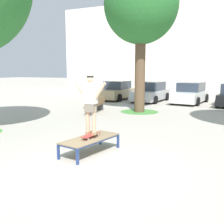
{
  "coord_description": "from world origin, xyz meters",
  "views": [
    {
      "loc": [
        3.27,
        -5.81,
        2.41
      ],
      "look_at": [
        -0.44,
        2.18,
        1.0
      ],
      "focal_mm": 42.58,
      "sensor_mm": 36.0,
      "label": 1
    }
  ],
  "objects_px": {
    "skateboard": "(91,135)",
    "light_post": "(140,46)",
    "skater": "(91,101)",
    "park_bench": "(96,105)",
    "skate_box": "(90,139)",
    "car_tan": "(117,91)",
    "tree_mid_back": "(141,6)",
    "car_white": "(190,94)",
    "car_silver": "(151,92)"
  },
  "relations": [
    {
      "from": "skateboard",
      "to": "light_post",
      "type": "xyz_separation_m",
      "value": [
        -1.61,
        8.95,
        3.29
      ]
    },
    {
      "from": "skateboard",
      "to": "skater",
      "type": "height_order",
      "value": "skater"
    },
    {
      "from": "park_bench",
      "to": "light_post",
      "type": "height_order",
      "value": "light_post"
    },
    {
      "from": "skate_box",
      "to": "car_tan",
      "type": "xyz_separation_m",
      "value": [
        -5.03,
        13.31,
        0.28
      ]
    },
    {
      "from": "tree_mid_back",
      "to": "car_tan",
      "type": "xyz_separation_m",
      "value": [
        -3.79,
        5.39,
        -5.16
      ]
    },
    {
      "from": "skateboard",
      "to": "car_tan",
      "type": "xyz_separation_m",
      "value": [
        -5.04,
        13.28,
        0.15
      ]
    },
    {
      "from": "skateboard",
      "to": "skate_box",
      "type": "bearing_deg",
      "value": -100.66
    },
    {
      "from": "skateboard",
      "to": "park_bench",
      "type": "height_order",
      "value": "park_bench"
    },
    {
      "from": "light_post",
      "to": "car_tan",
      "type": "bearing_deg",
      "value": 128.37
    },
    {
      "from": "skateboard",
      "to": "light_post",
      "type": "height_order",
      "value": "light_post"
    },
    {
      "from": "skate_box",
      "to": "car_white",
      "type": "height_order",
      "value": "car_white"
    },
    {
      "from": "skateboard",
      "to": "tree_mid_back",
      "type": "xyz_separation_m",
      "value": [
        -1.24,
        7.89,
        5.31
      ]
    },
    {
      "from": "skateboard",
      "to": "car_silver",
      "type": "xyz_separation_m",
      "value": [
        -2.12,
        13.11,
        0.15
      ]
    },
    {
      "from": "skate_box",
      "to": "car_white",
      "type": "xyz_separation_m",
      "value": [
        0.8,
        13.31,
        0.28
      ]
    },
    {
      "from": "car_tan",
      "to": "car_silver",
      "type": "height_order",
      "value": "same"
    },
    {
      "from": "car_white",
      "to": "skateboard",
      "type": "bearing_deg",
      "value": -93.41
    },
    {
      "from": "light_post",
      "to": "skateboard",
      "type": "bearing_deg",
      "value": -79.79
    },
    {
      "from": "car_silver",
      "to": "skate_box",
      "type": "bearing_deg",
      "value": -80.85
    },
    {
      "from": "skater",
      "to": "tree_mid_back",
      "type": "height_order",
      "value": "tree_mid_back"
    },
    {
      "from": "tree_mid_back",
      "to": "light_post",
      "type": "xyz_separation_m",
      "value": [
        -0.37,
        1.06,
        -2.02
      ]
    },
    {
      "from": "light_post",
      "to": "car_white",
      "type": "bearing_deg",
      "value": 60.96
    },
    {
      "from": "skateboard",
      "to": "car_tan",
      "type": "distance_m",
      "value": 14.2
    },
    {
      "from": "car_silver",
      "to": "car_white",
      "type": "xyz_separation_m",
      "value": [
        2.91,
        0.17,
        0.0
      ]
    },
    {
      "from": "skateboard",
      "to": "skater",
      "type": "relative_size",
      "value": 0.47
    },
    {
      "from": "skater",
      "to": "car_white",
      "type": "bearing_deg",
      "value": 86.59
    },
    {
      "from": "car_white",
      "to": "car_tan",
      "type": "bearing_deg",
      "value": -179.99
    },
    {
      "from": "skate_box",
      "to": "skater",
      "type": "xyz_separation_m",
      "value": [
        0.01,
        0.04,
        1.12
      ]
    },
    {
      "from": "tree_mid_back",
      "to": "car_white",
      "type": "height_order",
      "value": "tree_mid_back"
    },
    {
      "from": "skater",
      "to": "car_silver",
      "type": "distance_m",
      "value": 13.3
    },
    {
      "from": "car_white",
      "to": "skater",
      "type": "bearing_deg",
      "value": -93.41
    },
    {
      "from": "tree_mid_back",
      "to": "skater",
      "type": "bearing_deg",
      "value": -81.03
    },
    {
      "from": "car_white",
      "to": "park_bench",
      "type": "bearing_deg",
      "value": -121.66
    },
    {
      "from": "skate_box",
      "to": "light_post",
      "type": "height_order",
      "value": "light_post"
    },
    {
      "from": "skater",
      "to": "light_post",
      "type": "height_order",
      "value": "light_post"
    },
    {
      "from": "tree_mid_back",
      "to": "park_bench",
      "type": "height_order",
      "value": "tree_mid_back"
    },
    {
      "from": "car_tan",
      "to": "light_post",
      "type": "xyz_separation_m",
      "value": [
        3.42,
        -4.33,
        3.13
      ]
    },
    {
      "from": "skateboard",
      "to": "tree_mid_back",
      "type": "relative_size",
      "value": 0.1
    },
    {
      "from": "skate_box",
      "to": "car_silver",
      "type": "distance_m",
      "value": 13.32
    },
    {
      "from": "skate_box",
      "to": "light_post",
      "type": "distance_m",
      "value": 9.74
    },
    {
      "from": "skate_box",
      "to": "park_bench",
      "type": "height_order",
      "value": "park_bench"
    },
    {
      "from": "skate_box",
      "to": "skater",
      "type": "distance_m",
      "value": 1.12
    },
    {
      "from": "car_tan",
      "to": "park_bench",
      "type": "distance_m",
      "value": 6.96
    },
    {
      "from": "skate_box",
      "to": "light_post",
      "type": "bearing_deg",
      "value": 100.13
    },
    {
      "from": "skater",
      "to": "park_bench",
      "type": "bearing_deg",
      "value": 117.33
    },
    {
      "from": "car_silver",
      "to": "park_bench",
      "type": "distance_m",
      "value": 6.7
    },
    {
      "from": "skateboard",
      "to": "skater",
      "type": "bearing_deg",
      "value": 88.78
    },
    {
      "from": "car_silver",
      "to": "park_bench",
      "type": "bearing_deg",
      "value": -100.74
    },
    {
      "from": "car_silver",
      "to": "light_post",
      "type": "bearing_deg",
      "value": -82.99
    },
    {
      "from": "park_bench",
      "to": "car_silver",
      "type": "bearing_deg",
      "value": 79.26
    },
    {
      "from": "car_white",
      "to": "light_post",
      "type": "height_order",
      "value": "light_post"
    }
  ]
}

